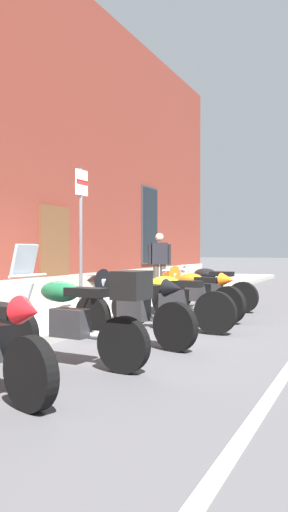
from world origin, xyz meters
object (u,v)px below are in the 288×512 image
Objects in this scene: motorcycle_black_naked at (209,288)px; parking_sign at (81,221)px; motorcycle_black_sport at (127,303)px; pedestrian_dark_jacket at (159,261)px; motorcycle_yellow_naked at (170,301)px; motorcycle_green_touring at (75,315)px; motorcycle_orange_sport at (192,290)px.

parking_sign is (-2.79, 1.46, 1.32)m from motorcycle_black_naked.
motorcycle_black_sport is 2.35m from parking_sign.
motorcycle_black_naked is at bearing -129.84° from pedestrian_dark_jacket.
motorcycle_black_naked is at bearing 4.41° from motorcycle_yellow_naked.
motorcycle_yellow_naked is (2.67, -0.08, -0.09)m from motorcycle_green_touring.
motorcycle_black_sport is 2.65m from motorcycle_orange_sport.
motorcycle_orange_sport is at bearing -49.23° from parking_sign.
motorcycle_green_touring is at bearing -177.29° from motorcycle_black_sport.
pedestrian_dark_jacket is at bearing 15.27° from motorcycle_green_touring.
motorcycle_black_sport is 0.97× the size of motorcycle_yellow_naked.
motorcycle_black_naked is at bearing 4.89° from motorcycle_orange_sport.
motorcycle_black_sport is 4.07m from motorcycle_black_naked.
motorcycle_yellow_naked is 1.07× the size of motorcycle_orange_sport.
motorcycle_orange_sport is at bearing -175.11° from motorcycle_black_naked.
motorcycle_black_naked is 2.36m from pedestrian_dark_jacket.
motorcycle_orange_sport is (1.39, 0.10, 0.07)m from motorcycle_yellow_naked.
motorcycle_green_touring is 2.68m from motorcycle_yellow_naked.
motorcycle_yellow_naked is at bearing -176.09° from motorcycle_orange_sport.
pedestrian_dark_jacket is (2.90, 1.89, 0.48)m from motorcycle_orange_sport.
motorcycle_black_sport is 0.99× the size of motorcycle_black_naked.
motorcycle_black_sport is 0.81× the size of parking_sign.
motorcycle_black_sport is at bearing -161.70° from pedestrian_dark_jacket.
pedestrian_dark_jacket is (4.29, 1.98, 0.54)m from motorcycle_yellow_naked.
motorcycle_black_naked is at bearing -27.67° from parking_sign.
motorcycle_green_touring reaches higher than motorcycle_yellow_naked.
motorcycle_black_naked is (1.42, 0.12, -0.06)m from motorcycle_orange_sport.
motorcycle_yellow_naked is 1.02× the size of motorcycle_black_naked.
motorcycle_green_touring reaches higher than motorcycle_orange_sport.
motorcycle_orange_sport is at bearing -146.91° from pedestrian_dark_jacket.
parking_sign reaches higher than motorcycle_green_touring.
pedestrian_dark_jacket is at bearing 4.06° from parking_sign.
motorcycle_orange_sport is 1.28× the size of pedestrian_dark_jacket.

